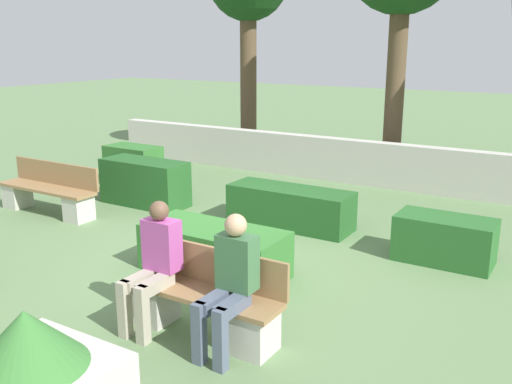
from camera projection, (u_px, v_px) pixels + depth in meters
name	position (u px, v px, depth m)	size (l,w,h in m)	color
ground_plane	(217.00, 259.00, 7.88)	(60.00, 60.00, 0.00)	#607F51
perimeter_wall	(358.00, 162.00, 12.02)	(12.79, 0.30, 0.92)	beige
bench_front	(205.00, 304.00, 5.80)	(1.70, 0.49, 0.88)	#937047
bench_left_side	(48.00, 194.00, 9.94)	(2.06, 0.49, 0.88)	#937047
person_seated_man	(230.00, 278.00, 5.38)	(0.38, 0.64, 1.36)	#515B70
person_seated_woman	(154.00, 260.00, 5.85)	(0.38, 0.64, 1.35)	#B2A893
hedge_block_near_left	(134.00, 166.00, 11.82)	(1.14, 0.62, 0.84)	#33702D
hedge_block_near_right	(444.00, 240.00, 7.73)	(1.29, 0.66, 0.63)	#286028
hedge_block_mid_left	(290.00, 207.00, 9.25)	(2.05, 0.70, 0.64)	#235623
hedge_block_far_left	(145.00, 183.00, 10.46)	(1.65, 0.67, 0.83)	#235623
hedge_block_far_right	(214.00, 251.00, 7.36)	(1.90, 0.83, 0.61)	#33702D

